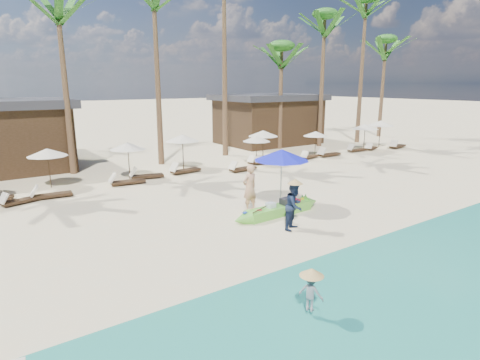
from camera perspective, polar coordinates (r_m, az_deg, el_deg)
ground at (r=14.51m, az=3.86°, el=-7.59°), size 240.00×240.00×0.00m
wet_sand_strip at (r=11.40m, az=20.22°, el=-14.62°), size 240.00×4.50×0.01m
green_canoe at (r=16.47m, az=5.52°, el=-4.22°), size 5.02×0.78×0.64m
tourist at (r=16.70m, az=1.38°, el=-1.12°), size 0.78×0.57×1.99m
vendor_green at (r=14.75m, az=7.76°, el=-3.66°), size 1.07×0.97×1.78m
vendor_yellow at (r=9.55m, az=10.05°, el=-15.39°), size 0.55×0.68×0.92m
blue_umbrella at (r=17.07m, az=5.94°, el=3.56°), size 2.35×2.35×2.53m
resort_parasol_4 at (r=22.51m, az=-25.72°, el=3.56°), size 1.98×1.98×2.04m
lounger_4_left at (r=20.31m, az=-29.06°, el=-2.55°), size 1.73×0.98×0.56m
lounger_4_right at (r=20.69m, az=-25.48°, el=-1.84°), size 1.82×0.70×0.60m
resort_parasol_5 at (r=23.07m, az=-15.68°, el=4.69°), size 2.01×2.01×2.07m
lounger_5_left at (r=22.03m, az=-16.00°, el=-0.13°), size 1.91×0.82×0.63m
resort_parasol_6 at (r=25.09m, az=-8.18°, el=5.95°), size 2.11×2.11×2.17m
lounger_6_left at (r=23.12m, az=-13.37°, el=0.66°), size 1.94×0.96×0.63m
lounger_6_right at (r=24.08m, az=-8.01°, el=1.43°), size 1.96×0.76×0.65m
resort_parasol_7 at (r=26.34m, az=2.36°, el=5.88°), size 1.84×1.84×1.89m
lounger_7_left at (r=24.42m, az=0.20°, el=1.71°), size 1.86×0.64×0.62m
lounger_7_right at (r=26.74m, az=2.49°, el=2.71°), size 1.75×0.79×0.57m
resort_parasol_8 at (r=27.49m, az=3.32°, el=6.63°), size 2.06×2.06×2.12m
lounger_8_left at (r=26.66m, az=3.45°, el=2.65°), size 1.68×0.74×0.55m
resort_parasol_9 at (r=29.82m, az=10.72°, el=6.48°), size 1.79×1.79×1.85m
lounger_9_left at (r=28.94m, az=9.79°, el=3.35°), size 1.72×0.84×0.56m
lounger_9_right at (r=30.10m, az=12.43°, el=3.68°), size 1.93×0.62×0.65m
resort_parasol_10 at (r=33.38m, az=17.38°, el=7.27°), size 2.07×2.07×2.13m
lounger_10_left at (r=32.78m, az=16.17°, el=4.20°), size 1.74×0.70×0.58m
lounger_10_right at (r=34.05m, az=18.14°, el=4.39°), size 1.74×1.03×0.57m
resort_parasol_11 at (r=35.53m, az=19.37°, el=7.63°), size 2.17×2.17×2.23m
lounger_11_left at (r=35.66m, az=21.43°, el=4.57°), size 2.02×0.93×0.66m
palm_3 at (r=25.56m, az=-24.39°, el=19.97°), size 2.08×2.08×10.52m
palm_4 at (r=27.09m, az=-12.08°, el=22.26°), size 2.08×2.08×11.70m
palm_5 at (r=30.11m, az=-2.29°, el=24.27°), size 2.08×2.08×13.60m
palm_6 at (r=32.96m, az=5.92°, el=16.68°), size 2.08×2.08×8.51m
palm_7 at (r=35.05m, az=11.87°, el=19.47°), size 2.08×2.08×11.08m
palm_8 at (r=38.31m, az=17.34°, el=20.43°), size 2.08×2.08×12.70m
palm_9 at (r=43.06m, az=19.95°, el=16.57°), size 2.08×2.08×9.82m
pavilion_east at (r=36.07m, az=4.04°, el=8.72°), size 8.80×6.60×4.30m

